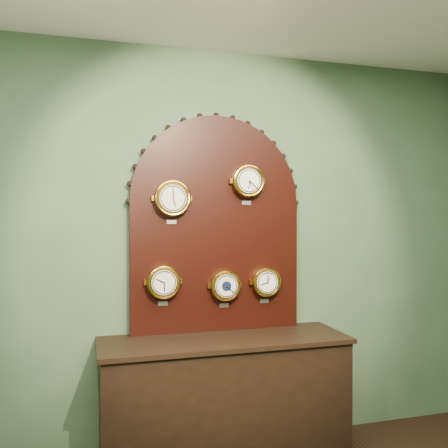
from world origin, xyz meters
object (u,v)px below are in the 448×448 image
object	(u,v)px
roman_clock	(172,198)
tide_clock	(266,282)
hygrometer	(163,282)
barometer	(225,285)
shop_counter	(225,403)
display_board	(216,217)
arabic_clock	(248,181)

from	to	relation	value
roman_clock	tide_clock	distance (m)	0.89
hygrometer	barometer	xyz separation A→B (m)	(0.43, 0.00, -0.04)
shop_counter	display_board	bearing A→B (deg)	90.00
arabic_clock	hygrometer	size ratio (longest dim) A/B	1.01
shop_counter	tide_clock	xyz separation A→B (m)	(0.35, 0.15, 0.77)
barometer	display_board	bearing A→B (deg)	125.26
shop_counter	barometer	world-z (taller)	barometer
shop_counter	display_board	distance (m)	1.25
barometer	shop_counter	bearing A→B (deg)	-107.00
arabic_clock	shop_counter	bearing A→B (deg)	-144.04
display_board	hygrometer	distance (m)	0.58
arabic_clock	display_board	bearing A→B (deg)	162.51
roman_clock	hygrometer	world-z (taller)	roman_clock
display_board	barometer	distance (m)	0.48
hygrometer	tide_clock	distance (m)	0.73
shop_counter	arabic_clock	distance (m)	1.50
shop_counter	hygrometer	bearing A→B (deg)	158.11
display_board	tide_clock	xyz separation A→B (m)	(0.35, -0.07, -0.46)
hygrometer	barometer	size ratio (longest dim) A/B	1.04
arabic_clock	roman_clock	bearing A→B (deg)	-179.96
barometer	hygrometer	bearing A→B (deg)	-179.98
roman_clock	display_board	bearing A→B (deg)	11.77
display_board	barometer	size ratio (longest dim) A/B	5.77
tide_clock	hygrometer	bearing A→B (deg)	-179.96
barometer	tide_clock	size ratio (longest dim) A/B	1.02
hygrometer	tide_clock	world-z (taller)	hygrometer
roman_clock	arabic_clock	world-z (taller)	arabic_clock
shop_counter	arabic_clock	bearing A→B (deg)	35.96
arabic_clock	hygrometer	world-z (taller)	arabic_clock
tide_clock	display_board	bearing A→B (deg)	169.21
barometer	tide_clock	distance (m)	0.30
arabic_clock	hygrometer	distance (m)	0.91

